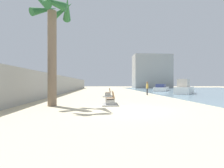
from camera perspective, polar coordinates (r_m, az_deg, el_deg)
name	(u,v)px	position (r m, az deg, el deg)	size (l,w,h in m)	color
ground_plane	(110,93)	(28.25, -0.61, -2.90)	(120.00, 120.00, 0.00)	beige
seawall	(63,85)	(28.79, -15.69, -0.22)	(0.80, 64.00, 2.64)	#9E9E99
palm_tree	(53,28)	(12.99, -18.78, 17.00)	(3.09, 3.14, 7.65)	#7A6651
bench_near	(110,101)	(12.54, -0.58, -5.70)	(1.14, 2.12, 0.98)	#9E9E99
bench_far	(108,95)	(20.31, -1.28, -3.44)	(1.26, 2.18, 0.98)	#9E9E99
person_walking	(147,87)	(23.20, 11.38, -1.03)	(0.24, 0.52, 1.75)	#333338
boat_far_right	(184,88)	(27.66, 22.46, -1.31)	(5.20, 6.39, 2.10)	white
boat_outer	(161,88)	(36.34, 15.77, -1.36)	(5.14, 7.24, 1.35)	white
harbor_building	(152,72)	(58.71, 12.82, 3.96)	(12.00, 6.00, 10.78)	#9E9E99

